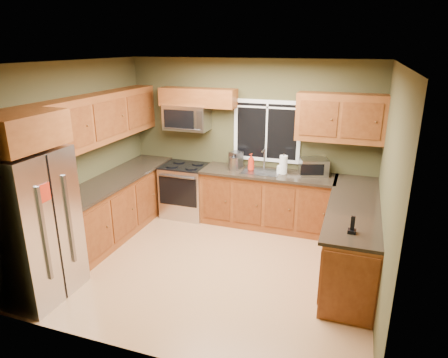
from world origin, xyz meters
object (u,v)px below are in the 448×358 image
Objects in this scene: kettle at (234,163)px; soap_bottle_a at (251,162)px; coffee_maker at (236,160)px; cordless_phone at (352,228)px; toaster_oven at (314,167)px; microwave at (187,117)px; paper_towel_roll at (283,165)px; range at (186,190)px; soap_bottle_b at (280,168)px; refrigerator at (32,226)px.

kettle is 0.94× the size of soap_bottle_a.
cordless_phone is (1.94, -1.93, -0.07)m from coffee_maker.
coffee_maker is 0.29m from soap_bottle_a.
kettle is (-1.27, -0.16, -0.01)m from toaster_oven.
toaster_oven is 2.06m from cordless_phone.
microwave is 2.81× the size of coffee_maker.
coffee_maker is (0.89, -0.03, -0.66)m from microwave.
cordless_phone is at bearing -58.95° from paper_towel_roll.
soap_bottle_a reaches higher than range.
soap_bottle_b is at bearing 5.49° from kettle.
range is at bearing -178.87° from soap_bottle_b.
coffee_maker is at bearing -1.98° from microwave.
coffee_maker is at bearing 6.78° from range.
kettle reaches higher than range.
toaster_oven is 2.76× the size of soap_bottle_b.
coffee_maker is 0.83× the size of paper_towel_roll.
coffee_maker is 1.03× the size of kettle.
cordless_phone is (3.51, 0.94, 0.10)m from refrigerator.
range is 3.41m from cordless_phone.
refrigerator is 3.65m from soap_bottle_b.
refrigerator is 3.69m from paper_towel_roll.
toaster_oven is 1.00m from soap_bottle_a.
paper_towel_roll is 1.64× the size of cordless_phone.
paper_towel_roll is (1.70, 0.04, 0.62)m from range.
soap_bottle_a reaches higher than coffee_maker.
refrigerator is 3.37m from soap_bottle_a.
cordless_phone is at bearing -32.89° from range.
cordless_phone is (1.93, -1.79, -0.06)m from kettle.
cordless_phone is (0.66, -1.95, -0.07)m from toaster_oven.
coffee_maker is (-1.28, -0.02, -0.01)m from toaster_oven.
refrigerator is 3.59× the size of toaster_oven.
coffee_maker is 0.15m from kettle.
paper_towel_roll is (0.81, -0.06, 0.02)m from coffee_maker.
paper_towel_roll is (2.39, 2.81, 0.19)m from refrigerator.
soap_bottle_a is (-1.00, -0.08, 0.01)m from toaster_oven.
coffee_maker is (0.89, 0.11, 0.60)m from range.
toaster_oven is at bearing 45.36° from refrigerator.
toaster_oven is 1.28m from coffee_maker.
coffee_maker is 1.37× the size of cordless_phone.
microwave is 2.26m from toaster_oven.
refrigerator is 4.07m from toaster_oven.
toaster_oven is 2.54× the size of cordless_phone.
coffee_maker is 0.77m from soap_bottle_b.
microwave reaches higher than cordless_phone.
microwave is 1.51× the size of toaster_oven.
toaster_oven is 1.85× the size of coffee_maker.
coffee_maker is at bearing 175.52° from paper_towel_roll.
range is 1.87× the size of toaster_oven.
soap_bottle_b is at bearing -170.25° from toaster_oven.
paper_towel_roll is at bearing 0.17° from soap_bottle_a.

